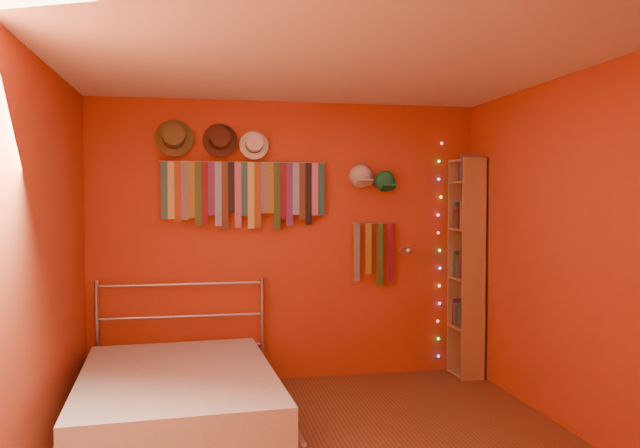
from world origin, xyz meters
TOP-DOWN VIEW (x-y plane):
  - back_wall at (0.00, 1.75)m, footprint 3.50×0.02m
  - right_wall at (1.75, 0.00)m, footprint 0.02×3.50m
  - left_wall at (-1.75, 0.00)m, footprint 0.02×3.50m
  - ceiling at (0.00, 0.00)m, footprint 3.50×3.50m
  - tie_rack at (-0.40, 1.68)m, footprint 1.45×0.03m
  - small_tie_rack at (0.78, 1.69)m, footprint 0.40×0.03m
  - fedora_olive at (-1.00, 1.65)m, footprint 0.33×0.18m
  - fedora_brown at (-0.61, 1.65)m, footprint 0.30×0.16m
  - fedora_white at (-0.32, 1.66)m, footprint 0.26×0.14m
  - cap_white at (0.66, 1.70)m, footprint 0.20×0.25m
  - cap_green at (0.88, 1.70)m, footprint 0.19×0.24m
  - fairy_lights at (1.42, 1.71)m, footprint 0.05×0.02m
  - reading_lamp at (1.04, 1.53)m, footprint 0.06×0.28m
  - bookshelf at (1.66, 1.53)m, footprint 0.25×0.34m
  - bed at (-0.95, 0.66)m, footprint 1.54×2.00m

SIDE VIEW (x-z plane):
  - bed at x=-0.95m, z-range -0.25..0.69m
  - bookshelf at x=1.66m, z-range 0.02..2.02m
  - fairy_lights at x=1.42m, z-range 0.13..2.16m
  - small_tie_rack at x=0.78m, z-range 0.87..1.45m
  - reading_lamp at x=1.04m, z-range 1.12..1.21m
  - back_wall at x=0.00m, z-range 0.00..2.50m
  - right_wall at x=1.75m, z-range 0.00..2.50m
  - left_wall at x=-1.75m, z-range 0.00..2.50m
  - tie_rack at x=-0.40m, z-range 1.40..2.01m
  - cap_green at x=0.88m, z-range 1.70..1.89m
  - cap_white at x=0.66m, z-range 1.74..1.93m
  - fedora_white at x=-0.32m, z-range 1.98..2.24m
  - fedora_brown at x=-0.61m, z-range 2.00..2.29m
  - fedora_olive at x=-1.00m, z-range 2.00..2.32m
  - ceiling at x=0.00m, z-range 2.49..2.51m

